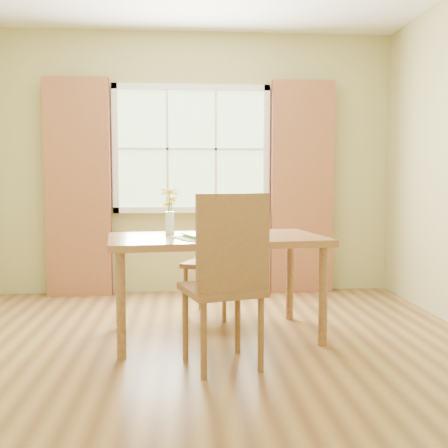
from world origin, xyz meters
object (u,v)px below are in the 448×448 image
Objects in this scene: flower_vase at (170,206)px; chair_near at (227,274)px; chair_far at (215,250)px; dining_table at (216,247)px; croissant_sandwich at (211,227)px; water_glass at (253,229)px.

chair_near is at bearing -67.47° from flower_vase.
flower_vase is at bearing 95.72° from chair_near.
chair_far is 2.89× the size of flower_vase.
croissant_sandwich is at bearing -112.74° from dining_table.
chair_far is 5.51× the size of croissant_sandwich.
flower_vase reaches higher than dining_table.
chair_far is 8.04× the size of water_glass.
flower_vase reaches higher than chair_near.
dining_table is 0.71m from chair_far.
flower_vase is (-0.35, 0.19, 0.29)m from dining_table.
chair_far is 0.91m from croissant_sandwich.
chair_near reaches higher than water_glass.
chair_far is 0.76m from flower_vase.
croissant_sandwich reaches higher than water_glass.
chair_near is 5.92× the size of croissant_sandwich.
chair_near is 1.41m from chair_far.
dining_table is 13.08× the size of water_glass.
chair_near is 0.71m from water_glass.
dining_table is at bearing 75.42° from chair_near.
water_glass is (0.27, -0.08, 0.14)m from dining_table.
croissant_sandwich is at bearing -72.14° from chair_far.
croissant_sandwich is 0.52× the size of flower_vase.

